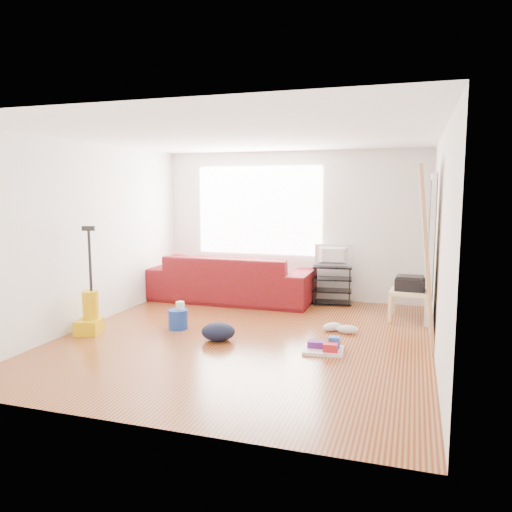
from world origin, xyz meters
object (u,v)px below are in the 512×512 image
(side_table, at_px, (409,295))
(vacuum, at_px, (90,314))
(cleaning_tray, at_px, (325,347))
(tv_stand, at_px, (332,285))
(backpack, at_px, (218,341))
(sofa, at_px, (232,301))
(bucket, at_px, (178,329))

(side_table, height_order, vacuum, vacuum)
(side_table, bearing_deg, vacuum, -153.98)
(side_table, xyz_separation_m, cleaning_tray, (-0.90, -1.75, -0.32))
(tv_stand, relative_size, backpack, 1.59)
(tv_stand, bearing_deg, side_table, -37.30)
(sofa, distance_m, bucket, 1.84)
(tv_stand, bearing_deg, bucket, -136.42)
(side_table, xyz_separation_m, backpack, (-2.23, -1.73, -0.37))
(tv_stand, height_order, side_table, tv_stand)
(side_table, height_order, bucket, side_table)
(cleaning_tray, distance_m, backpack, 1.33)
(tv_stand, distance_m, cleaning_tray, 2.49)
(cleaning_tray, bearing_deg, backpack, 179.15)
(cleaning_tray, xyz_separation_m, backpack, (-1.33, 0.02, -0.05))
(cleaning_tray, xyz_separation_m, vacuum, (-3.05, -0.18, 0.21))
(vacuum, bearing_deg, backpack, -8.61)
(backpack, bearing_deg, vacuum, 167.55)
(sofa, height_order, bucket, sofa)
(sofa, xyz_separation_m, tv_stand, (1.64, 0.27, 0.32))
(sofa, xyz_separation_m, vacuum, (-1.09, -2.37, 0.26))
(sofa, relative_size, backpack, 6.48)
(backpack, bearing_deg, cleaning_tray, -19.90)
(bucket, distance_m, cleaning_tray, 2.07)
(tv_stand, xyz_separation_m, side_table, (1.22, -0.71, 0.05))
(bucket, bearing_deg, tv_stand, 50.60)
(bucket, relative_size, vacuum, 0.19)
(bucket, xyz_separation_m, vacuum, (-1.00, -0.53, 0.26))
(side_table, bearing_deg, tv_stand, 149.72)
(tv_stand, relative_size, bucket, 2.52)
(sofa, xyz_separation_m, backpack, (0.62, -2.17, 0.00))
(sofa, xyz_separation_m, bucket, (-0.09, -1.84, 0.00))
(sofa, bearing_deg, bucket, 87.15)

